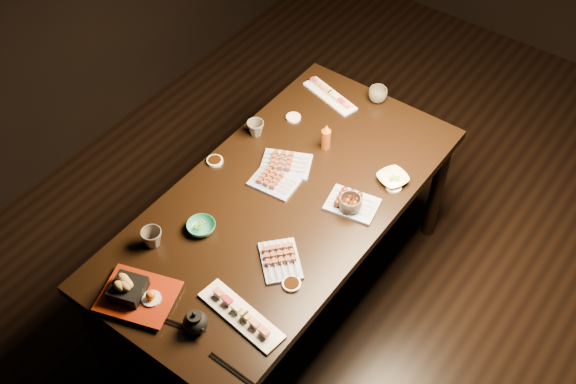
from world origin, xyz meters
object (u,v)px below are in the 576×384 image
at_px(edamame_bowl_green, 201,227).
at_px(teacup_mid_right, 350,204).
at_px(yakitori_plate_right, 280,258).
at_px(yakitori_plate_left, 286,161).
at_px(teacup_far_left, 256,128).
at_px(teapot, 195,320).
at_px(sushi_platter_near, 241,313).
at_px(edamame_bowl_cream, 393,179).
at_px(sushi_platter_far, 330,94).
at_px(dining_table, 282,253).
at_px(teacup_near_left, 152,238).
at_px(tempura_tray, 137,291).
at_px(yakitori_plate_center, 274,179).
at_px(condiment_bottle, 326,136).
at_px(teacup_far_right, 378,95).

xyz_separation_m(edamame_bowl_green, teacup_mid_right, (0.45, 0.47, 0.02)).
bearing_deg(yakitori_plate_right, yakitori_plate_left, 166.56).
xyz_separation_m(edamame_bowl_green, teacup_far_left, (-0.18, 0.61, 0.02)).
bearing_deg(teapot, edamame_bowl_green, 144.43).
bearing_deg(yakitori_plate_right, sushi_platter_near, -40.86).
relative_size(sushi_platter_near, edamame_bowl_cream, 2.93).
relative_size(sushi_platter_far, teacup_far_left, 3.90).
height_order(dining_table, teacup_near_left, teacup_near_left).
height_order(yakitori_plate_right, edamame_bowl_green, yakitori_plate_right).
distance_m(tempura_tray, teacup_far_left, 1.04).
distance_m(yakitori_plate_center, tempura_tray, 0.82).
height_order(tempura_tray, condiment_bottle, condiment_bottle).
distance_m(sushi_platter_near, teacup_mid_right, 0.71).
bearing_deg(sushi_platter_near, edamame_bowl_cream, 91.20).
height_order(sushi_platter_far, yakitori_plate_center, yakitori_plate_center).
bearing_deg(teacup_far_right, teacup_far_left, -121.21).
xyz_separation_m(sushi_platter_far, teacup_far_right, (0.21, 0.12, 0.02)).
height_order(yakitori_plate_right, teacup_far_left, teacup_far_left).
relative_size(edamame_bowl_cream, tempura_tray, 0.45).
xyz_separation_m(dining_table, teacup_near_left, (-0.29, -0.51, 0.42)).
bearing_deg(yakitori_plate_left, teacup_far_left, 135.87).
bearing_deg(teacup_mid_right, dining_table, -152.96).
bearing_deg(tempura_tray, sushi_platter_far, 74.64).
distance_m(yakitori_plate_left, teacup_far_left, 0.26).
bearing_deg(teapot, dining_table, 115.59).
relative_size(tempura_tray, teacup_far_right, 3.06).
height_order(edamame_bowl_green, edamame_bowl_cream, edamame_bowl_green).
bearing_deg(edamame_bowl_green, condiment_bottle, 79.26).
distance_m(yakitori_plate_left, teacup_mid_right, 0.39).
height_order(sushi_platter_near, teacup_mid_right, teacup_mid_right).
relative_size(dining_table, yakitori_plate_right, 8.52).
relative_size(sushi_platter_far, teacup_mid_right, 3.18).
bearing_deg(teacup_mid_right, edamame_bowl_green, -133.68).
height_order(edamame_bowl_cream, tempura_tray, tempura_tray).
distance_m(yakitori_plate_left, condiment_bottle, 0.23).
distance_m(teacup_near_left, teacup_mid_right, 0.86).
height_order(edamame_bowl_cream, teacup_near_left, teacup_near_left).
height_order(sushi_platter_near, teapot, teapot).
bearing_deg(teacup_far_right, condiment_bottle, -92.53).
height_order(yakitori_plate_left, teacup_far_left, teacup_far_left).
distance_m(sushi_platter_far, teacup_near_left, 1.23).
bearing_deg(teacup_near_left, edamame_bowl_green, 57.86).
relative_size(yakitori_plate_left, teacup_mid_right, 2.22).
distance_m(yakitori_plate_center, edamame_bowl_green, 0.41).
bearing_deg(yakitori_plate_center, sushi_platter_near, -68.91).
xyz_separation_m(yakitori_plate_right, yakitori_plate_left, (-0.31, 0.46, 0.00)).
bearing_deg(edamame_bowl_green, yakitori_plate_center, 77.92).
xyz_separation_m(sushi_platter_near, teapot, (-0.11, -0.14, 0.03)).
distance_m(teacup_near_left, condiment_bottle, 0.95).
height_order(teacup_near_left, teapot, teapot).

